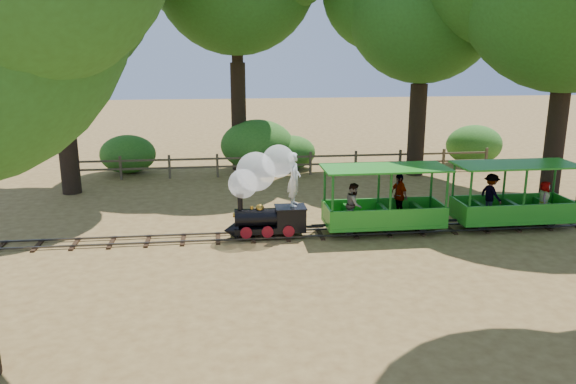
{
  "coord_description": "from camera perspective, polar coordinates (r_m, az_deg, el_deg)",
  "views": [
    {
      "loc": [
        -2.87,
        -15.49,
        5.41
      ],
      "look_at": [
        -0.9,
        0.5,
        1.21
      ],
      "focal_mm": 35.0,
      "sensor_mm": 36.0,
      "label": 1
    }
  ],
  "objects": [
    {
      "name": "shrub_east",
      "position": [
        27.85,
        18.38,
        4.58
      ],
      "size": [
        2.66,
        2.05,
        1.84
      ],
      "primitive_type": "ellipsoid",
      "color": "#2D6B1E",
      "rests_on": "ground"
    },
    {
      "name": "shrub_west",
      "position": [
        25.52,
        -15.96,
        3.72
      ],
      "size": [
        2.42,
        1.86,
        1.68
      ],
      "primitive_type": "ellipsoid",
      "color": "#2D6B1E",
      "rests_on": "ground"
    },
    {
      "name": "track",
      "position": [
        16.63,
        3.3,
        -4.15
      ],
      "size": [
        22.0,
        1.0,
        0.1
      ],
      "color": "#3F3D3A",
      "rests_on": "ground"
    },
    {
      "name": "ground",
      "position": [
        16.65,
        3.3,
        -4.38
      ],
      "size": [
        90.0,
        90.0,
        0.0
      ],
      "primitive_type": "plane",
      "color": "#A58647",
      "rests_on": "ground"
    },
    {
      "name": "shrub_mid_w",
      "position": [
        25.21,
        -3.15,
        4.8
      ],
      "size": [
        3.26,
        2.51,
        2.26
      ],
      "primitive_type": "ellipsoid",
      "color": "#2D6B1E",
      "rests_on": "ground"
    },
    {
      "name": "shrub_mid_e",
      "position": [
        25.42,
        0.34,
        4.06
      ],
      "size": [
        2.19,
        1.69,
        1.52
      ],
      "primitive_type": "ellipsoid",
      "color": "#2D6B1E",
      "rests_on": "ground"
    },
    {
      "name": "locomotive",
      "position": [
        16.08,
        -2.45,
        0.73
      ],
      "size": [
        2.39,
        1.12,
        2.75
      ],
      "color": "black",
      "rests_on": "ground"
    },
    {
      "name": "carriage_front",
      "position": [
        16.82,
        9.46,
        -1.43
      ],
      "size": [
        3.66,
        1.5,
        1.9
      ],
      "color": "#289520",
      "rests_on": "track"
    },
    {
      "name": "fence",
      "position": [
        24.15,
        -0.05,
        3.06
      ],
      "size": [
        18.1,
        0.1,
        1.0
      ],
      "color": "brown",
      "rests_on": "ground"
    },
    {
      "name": "carriage_rear",
      "position": [
        18.42,
        21.67,
        -0.92
      ],
      "size": [
        3.66,
        1.49,
        1.9
      ],
      "color": "#289520",
      "rests_on": "track"
    }
  ]
}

